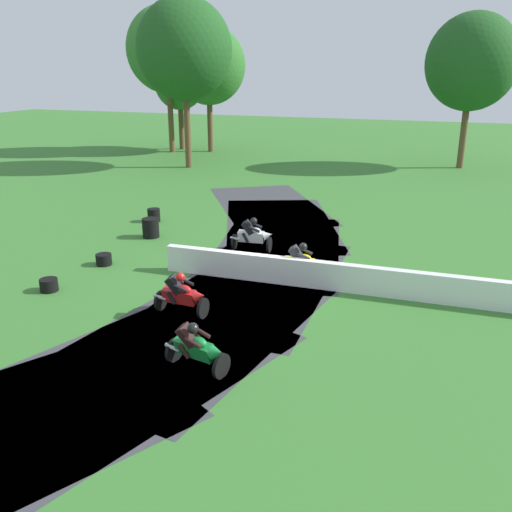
% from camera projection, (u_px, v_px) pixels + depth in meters
% --- Properties ---
extents(ground_plane, '(120.00, 120.00, 0.00)m').
position_uv_depth(ground_plane, '(257.00, 280.00, 18.42)').
color(ground_plane, '#38752D').
extents(track_asphalt, '(10.20, 30.56, 0.01)m').
position_uv_depth(track_asphalt, '(222.00, 276.00, 18.79)').
color(track_asphalt, '#3D3D42').
rests_on(track_asphalt, ground).
extents(safety_barrier, '(18.04, 0.56, 0.90)m').
position_uv_depth(safety_barrier, '(440.00, 289.00, 16.53)').
color(safety_barrier, white).
rests_on(safety_barrier, ground).
extents(motorcycle_lead_green, '(1.70, 1.08, 1.43)m').
position_uv_depth(motorcycle_lead_green, '(196.00, 347.00, 12.71)').
color(motorcycle_lead_green, black).
rests_on(motorcycle_lead_green, ground).
extents(motorcycle_chase_red, '(1.70, 0.82, 1.43)m').
position_uv_depth(motorcycle_chase_red, '(182.00, 294.00, 15.62)').
color(motorcycle_chase_red, black).
rests_on(motorcycle_chase_red, ground).
extents(motorcycle_trailing_yellow, '(1.68, 0.74, 1.43)m').
position_uv_depth(motorcycle_trailing_yellow, '(301.00, 263.00, 18.11)').
color(motorcycle_trailing_yellow, black).
rests_on(motorcycle_trailing_yellow, ground).
extents(motorcycle_fourth_white, '(1.68, 0.81, 1.43)m').
position_uv_depth(motorcycle_fourth_white, '(253.00, 235.00, 21.06)').
color(motorcycle_fourth_white, black).
rests_on(motorcycle_fourth_white, ground).
extents(tire_stack_mid_a, '(0.57, 0.57, 0.40)m').
position_uv_depth(tire_stack_mid_a, '(49.00, 285.00, 17.48)').
color(tire_stack_mid_a, black).
rests_on(tire_stack_mid_a, ground).
extents(tire_stack_mid_b, '(0.56, 0.56, 0.40)m').
position_uv_depth(tire_stack_mid_b, '(104.00, 259.00, 19.78)').
color(tire_stack_mid_b, black).
rests_on(tire_stack_mid_b, ground).
extents(tire_stack_far, '(0.69, 0.69, 0.80)m').
position_uv_depth(tire_stack_far, '(151.00, 228.00, 22.91)').
color(tire_stack_far, black).
rests_on(tire_stack_far, ground).
extents(tire_stack_extra_a, '(0.57, 0.57, 0.60)m').
position_uv_depth(tire_stack_extra_a, '(154.00, 215.00, 25.25)').
color(tire_stack_extra_a, black).
rests_on(tire_stack_extra_a, ground).
extents(tree_far_left, '(5.86, 5.86, 9.88)m').
position_uv_depth(tree_far_left, '(209.00, 65.00, 43.88)').
color(tree_far_left, brown).
rests_on(tree_far_left, ground).
extents(tree_far_right, '(6.31, 6.31, 11.11)m').
position_uv_depth(tree_far_right, '(184.00, 49.00, 36.35)').
color(tree_far_right, brown).
rests_on(tree_far_right, ground).
extents(tree_mid_rise, '(4.10, 4.10, 7.55)m').
position_uv_depth(tree_mid_rise, '(180.00, 84.00, 45.68)').
color(tree_mid_rise, brown).
rests_on(tree_mid_rise, ground).
extents(tree_behind_barrier, '(6.01, 6.01, 10.15)m').
position_uv_depth(tree_behind_barrier, '(472.00, 62.00, 36.42)').
color(tree_behind_barrier, brown).
rests_on(tree_behind_barrier, ground).
extents(tree_distant, '(6.39, 6.39, 11.33)m').
position_uv_depth(tree_distant, '(167.00, 50.00, 43.22)').
color(tree_distant, brown).
rests_on(tree_distant, ground).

